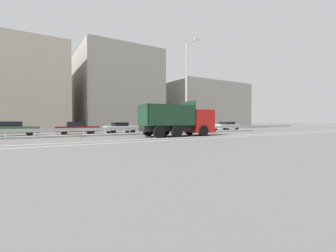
{
  "coord_description": "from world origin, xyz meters",
  "views": [
    {
      "loc": [
        -12.64,
        -19.75,
        1.45
      ],
      "look_at": [
        -0.44,
        0.38,
        0.94
      ],
      "focal_mm": 24.0,
      "sensor_mm": 36.0,
      "label": 1
    }
  ],
  "objects_px": {
    "parked_car_5": "(192,126)",
    "church_tower": "(73,104)",
    "parked_car_1": "(12,129)",
    "median_road_sign": "(179,123)",
    "parked_car_3": "(121,128)",
    "street_lamp_1": "(187,84)",
    "parked_car_2": "(77,128)",
    "dump_truck": "(186,123)",
    "parked_car_4": "(158,127)",
    "parked_car_6": "(226,126)"
  },
  "relations": [
    {
      "from": "parked_car_5",
      "to": "church_tower",
      "type": "distance_m",
      "value": 26.85
    },
    {
      "from": "street_lamp_1",
      "to": "parked_car_3",
      "type": "distance_m",
      "value": 9.67
    },
    {
      "from": "median_road_sign",
      "to": "parked_car_4",
      "type": "bearing_deg",
      "value": 96.59
    },
    {
      "from": "parked_car_2",
      "to": "parked_car_4",
      "type": "relative_size",
      "value": 0.93
    },
    {
      "from": "dump_truck",
      "to": "parked_car_4",
      "type": "distance_m",
      "value": 8.62
    },
    {
      "from": "parked_car_3",
      "to": "church_tower",
      "type": "relative_size",
      "value": 0.35
    },
    {
      "from": "street_lamp_1",
      "to": "parked_car_2",
      "type": "bearing_deg",
      "value": 160.62
    },
    {
      "from": "parked_car_1",
      "to": "parked_car_5",
      "type": "bearing_deg",
      "value": 91.21
    },
    {
      "from": "parked_car_6",
      "to": "church_tower",
      "type": "height_order",
      "value": "church_tower"
    },
    {
      "from": "parked_car_6",
      "to": "parked_car_4",
      "type": "bearing_deg",
      "value": 84.57
    },
    {
      "from": "median_road_sign",
      "to": "parked_car_5",
      "type": "relative_size",
      "value": 0.5
    },
    {
      "from": "street_lamp_1",
      "to": "parked_car_5",
      "type": "relative_size",
      "value": 2.31
    },
    {
      "from": "street_lamp_1",
      "to": "parked_car_6",
      "type": "xyz_separation_m",
      "value": [
        10.8,
        4.04,
        -5.26
      ]
    },
    {
      "from": "parked_car_5",
      "to": "parked_car_6",
      "type": "relative_size",
      "value": 0.96
    },
    {
      "from": "parked_car_5",
      "to": "parked_car_1",
      "type": "bearing_deg",
      "value": 91.09
    },
    {
      "from": "parked_car_4",
      "to": "parked_car_5",
      "type": "height_order",
      "value": "parked_car_5"
    },
    {
      "from": "median_road_sign",
      "to": "church_tower",
      "type": "height_order",
      "value": "church_tower"
    },
    {
      "from": "street_lamp_1",
      "to": "parked_car_3",
      "type": "xyz_separation_m",
      "value": [
        -7.04,
        4.01,
        -5.29
      ]
    },
    {
      "from": "median_road_sign",
      "to": "parked_car_2",
      "type": "bearing_deg",
      "value": 159.14
    },
    {
      "from": "median_road_sign",
      "to": "parked_car_3",
      "type": "relative_size",
      "value": 0.61
    },
    {
      "from": "dump_truck",
      "to": "parked_car_5",
      "type": "xyz_separation_m",
      "value": [
        7.34,
        8.63,
        -0.61
      ]
    },
    {
      "from": "parked_car_5",
      "to": "median_road_sign",
      "type": "bearing_deg",
      "value": 129.48
    },
    {
      "from": "parked_car_3",
      "to": "parked_car_5",
      "type": "relative_size",
      "value": 0.82
    },
    {
      "from": "median_road_sign",
      "to": "parked_car_4",
      "type": "relative_size",
      "value": 0.49
    },
    {
      "from": "parked_car_3",
      "to": "dump_truck",
      "type": "bearing_deg",
      "value": 25.1
    },
    {
      "from": "parked_car_3",
      "to": "parked_car_4",
      "type": "distance_m",
      "value": 5.37
    },
    {
      "from": "parked_car_2",
      "to": "parked_car_3",
      "type": "relative_size",
      "value": 1.17
    },
    {
      "from": "dump_truck",
      "to": "church_tower",
      "type": "height_order",
      "value": "church_tower"
    },
    {
      "from": "parked_car_1",
      "to": "church_tower",
      "type": "height_order",
      "value": "church_tower"
    },
    {
      "from": "dump_truck",
      "to": "parked_car_1",
      "type": "bearing_deg",
      "value": -115.99
    },
    {
      "from": "church_tower",
      "to": "parked_car_5",
      "type": "bearing_deg",
      "value": -60.52
    },
    {
      "from": "street_lamp_1",
      "to": "parked_car_1",
      "type": "height_order",
      "value": "street_lamp_1"
    },
    {
      "from": "street_lamp_1",
      "to": "parked_car_5",
      "type": "height_order",
      "value": "street_lamp_1"
    },
    {
      "from": "parked_car_5",
      "to": "parked_car_6",
      "type": "bearing_deg",
      "value": -93.23
    },
    {
      "from": "parked_car_2",
      "to": "parked_car_5",
      "type": "distance_m",
      "value": 16.07
    },
    {
      "from": "median_road_sign",
      "to": "church_tower",
      "type": "relative_size",
      "value": 0.21
    },
    {
      "from": "median_road_sign",
      "to": "parked_car_3",
      "type": "bearing_deg",
      "value": 146.24
    },
    {
      "from": "parked_car_2",
      "to": "parked_car_6",
      "type": "relative_size",
      "value": 0.92
    },
    {
      "from": "parked_car_2",
      "to": "parked_car_4",
      "type": "height_order",
      "value": "parked_car_2"
    },
    {
      "from": "parked_car_2",
      "to": "median_road_sign",
      "type": "bearing_deg",
      "value": 71.05
    },
    {
      "from": "parked_car_3",
      "to": "parked_car_5",
      "type": "height_order",
      "value": "parked_car_5"
    },
    {
      "from": "parked_car_1",
      "to": "parked_car_3",
      "type": "relative_size",
      "value": 1.17
    },
    {
      "from": "church_tower",
      "to": "parked_car_2",
      "type": "bearing_deg",
      "value": -97.4
    },
    {
      "from": "dump_truck",
      "to": "parked_car_4",
      "type": "relative_size",
      "value": 1.53
    },
    {
      "from": "parked_car_4",
      "to": "parked_car_6",
      "type": "height_order",
      "value": "parked_car_6"
    },
    {
      "from": "street_lamp_1",
      "to": "parked_car_1",
      "type": "relative_size",
      "value": 2.4
    },
    {
      "from": "street_lamp_1",
      "to": "parked_car_4",
      "type": "bearing_deg",
      "value": 111.45
    },
    {
      "from": "street_lamp_1",
      "to": "church_tower",
      "type": "height_order",
      "value": "church_tower"
    },
    {
      "from": "parked_car_3",
      "to": "parked_car_4",
      "type": "height_order",
      "value": "parked_car_4"
    },
    {
      "from": "parked_car_2",
      "to": "parked_car_4",
      "type": "bearing_deg",
      "value": 92.22
    }
  ]
}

